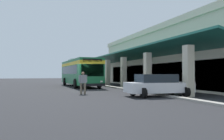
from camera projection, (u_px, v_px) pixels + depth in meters
name	position (u px, v px, depth m)	size (l,w,h in m)	color
ground	(154.00, 88.00, 23.95)	(120.00, 120.00, 0.00)	#262628
curb_strip	(112.00, 87.00, 24.70)	(33.26, 0.50, 0.12)	#9E998E
plaza_building	(185.00, 59.00, 27.98)	(28.02, 14.24, 6.74)	beige
transit_bus	(80.00, 71.00, 26.90)	(11.28, 3.04, 3.34)	#196638
parked_sedan_white	(158.00, 85.00, 14.94)	(2.62, 4.50, 1.47)	silver
pedestrian	(83.00, 82.00, 16.55)	(0.38, 0.66, 1.64)	#726651
potted_palm	(104.00, 79.00, 32.99)	(1.79, 1.93, 2.69)	gray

